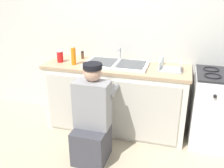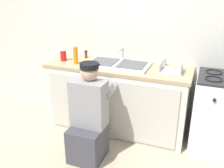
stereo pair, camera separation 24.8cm
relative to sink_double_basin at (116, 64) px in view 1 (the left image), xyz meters
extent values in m
plane|color=tan|center=(0.00, -0.30, -0.92)|extent=(12.00, 12.00, 0.00)
cube|color=silver|center=(0.00, 0.35, 0.33)|extent=(6.00, 0.10, 2.50)
cube|color=silver|center=(0.00, 0.00, -0.49)|extent=(1.81, 0.60, 0.86)
cube|color=beige|center=(-0.43, -0.31, -0.49)|extent=(0.80, 0.02, 0.76)
cube|color=beige|center=(0.43, -0.31, -0.49)|extent=(0.80, 0.02, 0.76)
cube|color=tan|center=(0.00, 0.00, -0.04)|extent=(1.85, 0.62, 0.04)
cube|color=silver|center=(0.00, 0.00, 0.00)|extent=(0.80, 0.44, 0.03)
cube|color=#4C4F51|center=(-0.19, 0.00, 0.01)|extent=(0.33, 0.35, 0.01)
cube|color=#4C4F51|center=(0.19, 0.00, 0.01)|extent=(0.33, 0.35, 0.01)
cylinder|color=#B7BABF|center=(0.00, 0.19, 0.07)|extent=(0.02, 0.02, 0.18)
cylinder|color=#B7BABF|center=(0.00, 0.11, 0.16)|extent=(0.02, 0.16, 0.02)
cube|color=white|center=(1.28, 0.00, -0.48)|extent=(0.62, 0.60, 0.88)
torus|color=black|center=(1.14, -0.12, 0.00)|extent=(0.19, 0.19, 0.02)
torus|color=black|center=(1.14, 0.12, 0.00)|extent=(0.19, 0.19, 0.02)
cylinder|color=black|center=(1.17, -0.31, -0.17)|extent=(0.04, 0.02, 0.04)
cube|color=#3F3F47|center=(-0.08, -0.74, -0.72)|extent=(0.36, 0.40, 0.40)
cube|color=gray|center=(-0.08, -0.68, -0.26)|extent=(0.38, 0.22, 0.52)
sphere|color=tan|center=(-0.08, -0.64, 0.09)|extent=(0.19, 0.19, 0.19)
cylinder|color=black|center=(-0.08, -0.64, 0.16)|extent=(0.20, 0.20, 0.06)
cube|color=black|center=(-0.08, -0.56, 0.14)|extent=(0.13, 0.09, 0.02)
cylinder|color=gray|center=(-0.25, -0.48, -0.17)|extent=(0.08, 0.30, 0.08)
cylinder|color=gray|center=(0.09, -0.48, -0.17)|extent=(0.08, 0.30, 0.08)
cylinder|color=#ADC6CC|center=(0.54, 0.19, 0.03)|extent=(0.06, 0.06, 0.10)
cylinder|color=red|center=(-0.75, -0.07, 0.05)|extent=(0.08, 0.08, 0.14)
cylinder|color=white|center=(-0.75, -0.07, 0.13)|extent=(0.08, 0.08, 0.01)
cylinder|color=#513823|center=(-0.53, 0.16, 0.02)|extent=(0.04, 0.04, 0.08)
cylinder|color=black|center=(-0.53, 0.16, 0.08)|extent=(0.04, 0.04, 0.02)
cube|color=#B2B7BC|center=(0.67, -0.02, -0.01)|extent=(0.28, 0.22, 0.02)
cube|color=#B2B7BC|center=(0.55, -0.02, 0.04)|extent=(0.01, 0.21, 0.10)
cube|color=#B2B7BC|center=(0.79, -0.02, 0.04)|extent=(0.01, 0.21, 0.10)
cylinder|color=orange|center=(-0.53, -0.12, 0.09)|extent=(0.06, 0.06, 0.22)
cylinder|color=white|center=(-0.53, -0.12, 0.22)|extent=(0.03, 0.03, 0.03)
camera|label=1|loc=(0.79, -2.93, 0.94)|focal=40.00mm
camera|label=2|loc=(1.02, -2.85, 0.94)|focal=40.00mm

